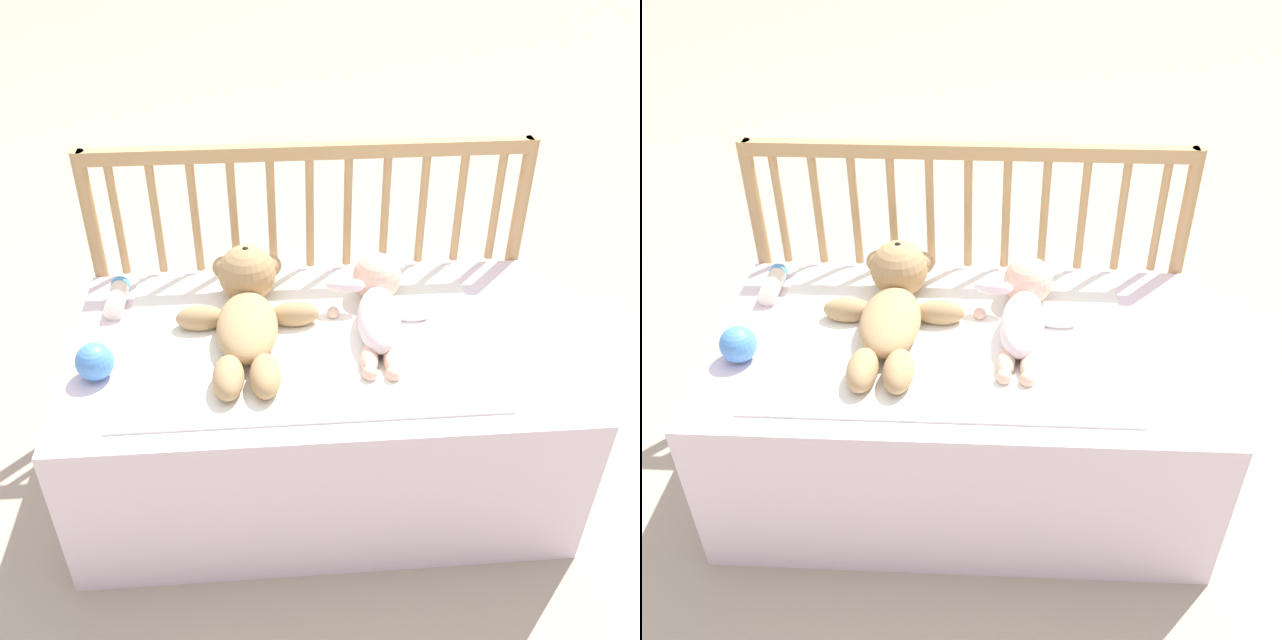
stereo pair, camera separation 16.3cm
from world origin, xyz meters
TOP-DOWN VIEW (x-y plane):
  - ground_plane at (0.00, 0.00)m, footprint 12.00×12.00m
  - crib_mattress at (0.00, 0.00)m, footprint 1.16×0.65m
  - crib_rail at (0.00, 0.35)m, footprint 1.16×0.04m
  - blanket at (-0.04, 0.02)m, footprint 0.84×0.58m
  - teddy_bear at (-0.17, 0.08)m, footprint 0.34×0.49m
  - baby at (0.14, 0.07)m, footprint 0.25×0.40m
  - baby_bottle at (-0.49, 0.20)m, footprint 0.05×0.15m
  - toy_ball at (-0.49, -0.09)m, footprint 0.08×0.08m

SIDE VIEW (x-z plane):
  - ground_plane at x=0.00m, z-range 0.00..0.00m
  - crib_mattress at x=0.00m, z-range 0.00..0.43m
  - blanket at x=-0.04m, z-range 0.43..0.44m
  - baby_bottle at x=-0.49m, z-range 0.43..0.48m
  - toy_ball at x=-0.49m, z-range 0.43..0.51m
  - baby at x=0.14m, z-range 0.42..0.54m
  - teddy_bear at x=-0.17m, z-range 0.41..0.56m
  - crib_rail at x=0.00m, z-range 0.16..0.93m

